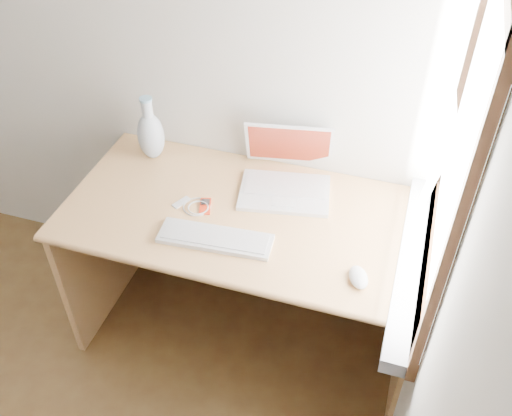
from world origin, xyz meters
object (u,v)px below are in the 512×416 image
(desk, at_px, (253,238))
(external_keyboard, at_px, (215,238))
(vase, at_px, (151,134))
(laptop, at_px, (288,177))

(desk, relative_size, external_keyboard, 3.31)
(vase, bearing_deg, desk, -15.77)
(external_keyboard, distance_m, vase, 0.63)
(external_keyboard, bearing_deg, desk, 72.94)
(laptop, height_order, vase, vase)
(desk, bearing_deg, external_keyboard, -102.62)
(desk, relative_size, vase, 4.88)
(laptop, distance_m, external_keyboard, 0.43)
(external_keyboard, xyz_separation_m, vase, (-0.45, 0.42, 0.11))
(vase, bearing_deg, laptop, -2.55)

